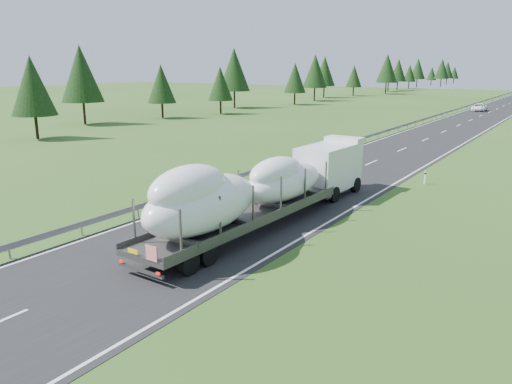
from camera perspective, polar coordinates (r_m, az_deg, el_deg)
The scene contains 5 objects.
road_surface at distance 109.29m, azimuth 25.21°, elevation 8.30°, with size 10.00×400.00×0.02m, color black.
guardrail at distance 110.10m, azimuth 22.50°, elevation 8.91°, with size 0.10×400.00×0.76m.
tree_line_left at distance 141.17m, azimuth 8.62°, elevation 13.37°, with size 15.36×302.03×12.55m.
boat_truck at distance 27.39m, azimuth 0.84°, elevation 0.70°, with size 3.35×20.41×4.42m.
distant_van at distance 109.98m, azimuth 24.15°, elevation 8.83°, with size 2.51×5.44×1.51m, color white.
Camera 1 is at (16.19, -7.74, 8.68)m, focal length 35.00 mm.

